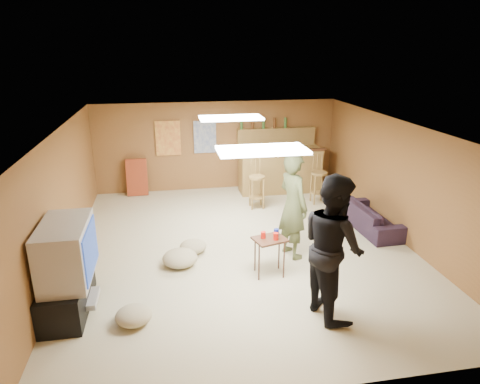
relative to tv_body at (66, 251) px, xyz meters
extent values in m
plane|color=#BCB38F|center=(2.65, 1.50, -0.90)|extent=(7.00, 7.00, 0.00)
cube|color=silver|center=(2.65, 1.50, 1.30)|extent=(6.00, 7.00, 0.02)
cube|color=brown|center=(2.65, 5.00, 0.20)|extent=(6.00, 0.02, 2.20)
cube|color=brown|center=(2.65, -2.00, 0.20)|extent=(6.00, 0.02, 2.20)
cube|color=brown|center=(-0.35, 1.50, 0.20)|extent=(0.02, 7.00, 2.20)
cube|color=brown|center=(5.65, 1.50, 0.20)|extent=(0.02, 7.00, 2.20)
cube|color=black|center=(-0.07, 0.00, -0.65)|extent=(0.55, 1.30, 0.50)
cube|color=#B2B2B7|center=(0.15, 0.00, -0.75)|extent=(0.35, 0.50, 0.08)
cube|color=#B2B2B7|center=(0.00, 0.00, 0.00)|extent=(0.60, 1.10, 0.80)
cube|color=navy|center=(0.31, 0.00, 0.00)|extent=(0.02, 0.95, 0.65)
cube|color=olive|center=(4.15, 4.45, -0.35)|extent=(2.00, 0.60, 1.10)
cube|color=#3C2013|center=(4.15, 4.20, 0.20)|extent=(2.10, 0.12, 0.05)
cube|color=olive|center=(4.15, 4.90, 0.60)|extent=(2.00, 0.18, 0.05)
cube|color=olive|center=(4.15, 4.92, 0.30)|extent=(2.00, 0.14, 0.60)
cube|color=#BF3F26|center=(1.45, 4.96, 0.45)|extent=(0.60, 0.03, 0.85)
cube|color=#334C99|center=(2.35, 4.96, 0.45)|extent=(0.55, 0.03, 0.80)
cube|color=#94361B|center=(0.65, 4.80, -0.45)|extent=(0.50, 0.26, 0.91)
cube|color=white|center=(2.65, 0.00, 1.27)|extent=(1.20, 0.60, 0.04)
cube|color=white|center=(2.65, 2.70, 1.27)|extent=(1.20, 0.60, 0.04)
imported|color=#505A34|center=(3.45, 1.07, 0.02)|extent=(0.63, 0.78, 1.84)
imported|color=black|center=(3.48, -0.64, 0.09)|extent=(0.89, 1.07, 1.98)
imported|color=black|center=(5.35, 1.89, -0.65)|extent=(0.73, 1.72, 0.49)
cube|color=#3C2013|center=(2.91, 0.47, -0.58)|extent=(0.57, 0.50, 0.63)
cylinder|color=red|center=(2.81, 0.51, -0.22)|extent=(0.10, 0.10, 0.11)
cylinder|color=red|center=(2.99, 0.42, -0.21)|extent=(0.10, 0.10, 0.11)
cylinder|color=navy|center=(3.03, 0.56, -0.21)|extent=(0.11, 0.11, 0.11)
ellipsoid|color=tan|center=(1.51, 1.02, -0.77)|extent=(0.70, 0.70, 0.26)
ellipsoid|color=tan|center=(1.76, 1.48, -0.79)|extent=(0.61, 0.61, 0.21)
ellipsoid|color=tan|center=(0.84, -0.45, -0.79)|extent=(0.49, 0.49, 0.22)
camera|label=1|loc=(1.38, -5.44, 2.60)|focal=32.00mm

